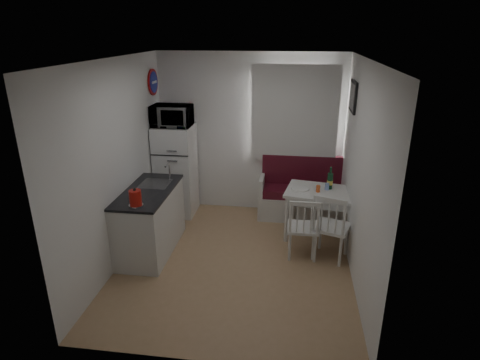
# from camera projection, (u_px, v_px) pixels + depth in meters

# --- Properties ---
(floor) EXTENTS (3.00, 3.50, 0.02)m
(floor) POSITION_uv_depth(u_px,v_px,m) (235.00, 261.00, 5.37)
(floor) COLOR tan
(floor) RESTS_ON ground
(ceiling) EXTENTS (3.00, 3.50, 0.02)m
(ceiling) POSITION_uv_depth(u_px,v_px,m) (234.00, 59.00, 4.45)
(ceiling) COLOR white
(ceiling) RESTS_ON wall_back
(wall_back) EXTENTS (3.00, 0.02, 2.60)m
(wall_back) POSITION_uv_depth(u_px,v_px,m) (250.00, 135.00, 6.53)
(wall_back) COLOR white
(wall_back) RESTS_ON floor
(wall_front) EXTENTS (3.00, 0.02, 2.60)m
(wall_front) POSITION_uv_depth(u_px,v_px,m) (204.00, 239.00, 3.29)
(wall_front) COLOR white
(wall_front) RESTS_ON floor
(wall_left) EXTENTS (0.02, 3.50, 2.60)m
(wall_left) POSITION_uv_depth(u_px,v_px,m) (118.00, 164.00, 5.10)
(wall_left) COLOR white
(wall_left) RESTS_ON floor
(wall_right) EXTENTS (0.02, 3.50, 2.60)m
(wall_right) POSITION_uv_depth(u_px,v_px,m) (361.00, 175.00, 4.72)
(wall_right) COLOR white
(wall_right) RESTS_ON floor
(window) EXTENTS (1.22, 0.06, 1.47)m
(window) POSITION_uv_depth(u_px,v_px,m) (295.00, 116.00, 6.30)
(window) COLOR silver
(window) RESTS_ON wall_back
(curtain) EXTENTS (1.35, 0.02, 1.50)m
(curtain) POSITION_uv_depth(u_px,v_px,m) (295.00, 114.00, 6.22)
(curtain) COLOR white
(curtain) RESTS_ON wall_back
(kitchen_counter) EXTENTS (0.62, 1.32, 1.16)m
(kitchen_counter) POSITION_uv_depth(u_px,v_px,m) (150.00, 220.00, 5.50)
(kitchen_counter) COLOR silver
(kitchen_counter) RESTS_ON floor
(wall_sign) EXTENTS (0.03, 0.40, 0.40)m
(wall_sign) POSITION_uv_depth(u_px,v_px,m) (153.00, 82.00, 6.13)
(wall_sign) COLOR navy
(wall_sign) RESTS_ON wall_left
(picture_frame) EXTENTS (0.04, 0.52, 0.42)m
(picture_frame) POSITION_uv_depth(u_px,v_px,m) (353.00, 96.00, 5.48)
(picture_frame) COLOR black
(picture_frame) RESTS_ON wall_right
(bench) EXTENTS (1.40, 0.54, 1.00)m
(bench) POSITION_uv_depth(u_px,v_px,m) (302.00, 198.00, 6.54)
(bench) COLOR silver
(bench) RESTS_ON floor
(dining_table) EXTENTS (1.09, 0.85, 0.74)m
(dining_table) POSITION_uv_depth(u_px,v_px,m) (321.00, 196.00, 5.78)
(dining_table) COLOR silver
(dining_table) RESTS_ON floor
(chair_left) EXTENTS (0.42, 0.40, 0.47)m
(chair_left) POSITION_uv_depth(u_px,v_px,m) (304.00, 223.00, 5.24)
(chair_left) COLOR silver
(chair_left) RESTS_ON floor
(chair_right) EXTENTS (0.56, 0.55, 0.51)m
(chair_right) POSITION_uv_depth(u_px,v_px,m) (333.00, 221.00, 5.17)
(chair_right) COLOR silver
(chair_right) RESTS_ON floor
(fridge) EXTENTS (0.60, 0.60, 1.49)m
(fridge) POSITION_uv_depth(u_px,v_px,m) (176.00, 170.00, 6.55)
(fridge) COLOR white
(fridge) RESTS_ON floor
(microwave) EXTENTS (0.60, 0.41, 0.33)m
(microwave) POSITION_uv_depth(u_px,v_px,m) (172.00, 116.00, 6.18)
(microwave) COLOR white
(microwave) RESTS_ON fridge
(kettle) EXTENTS (0.18, 0.18, 0.23)m
(kettle) POSITION_uv_depth(u_px,v_px,m) (135.00, 198.00, 4.80)
(kettle) COLOR #AF160E
(kettle) RESTS_ON kitchen_counter
(wine_bottle) EXTENTS (0.08, 0.08, 0.33)m
(wine_bottle) POSITION_uv_depth(u_px,v_px,m) (330.00, 178.00, 5.77)
(wine_bottle) COLOR #133E23
(wine_bottle) RESTS_ON dining_table
(drinking_glass_orange) EXTENTS (0.06, 0.06, 0.10)m
(drinking_glass_orange) POSITION_uv_depth(u_px,v_px,m) (318.00, 189.00, 5.69)
(drinking_glass_orange) COLOR orange
(drinking_glass_orange) RESTS_ON dining_table
(drinking_glass_blue) EXTENTS (0.06, 0.06, 0.10)m
(drinking_glass_blue) POSITION_uv_depth(u_px,v_px,m) (327.00, 187.00, 5.77)
(drinking_glass_blue) COLOR #8BABEC
(drinking_glass_blue) RESTS_ON dining_table
(plate) EXTENTS (0.26, 0.26, 0.02)m
(plate) POSITION_uv_depth(u_px,v_px,m) (300.00, 189.00, 5.80)
(plate) COLOR white
(plate) RESTS_ON dining_table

